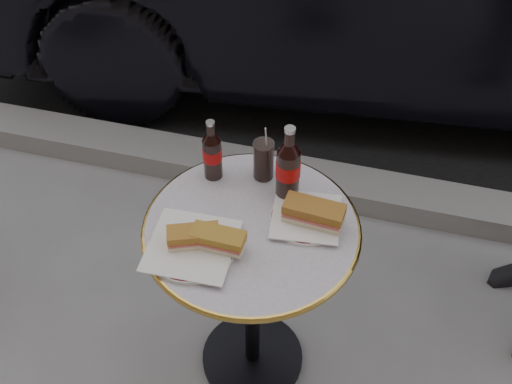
% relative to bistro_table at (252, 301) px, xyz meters
% --- Properties ---
extents(ground, '(80.00, 80.00, 0.00)m').
position_rel_bistro_table_xyz_m(ground, '(0.00, 0.00, -0.37)').
color(ground, gray).
rests_on(ground, ground).
extents(curb, '(40.00, 0.20, 0.12)m').
position_rel_bistro_table_xyz_m(curb, '(0.00, 0.90, -0.32)').
color(curb, gray).
rests_on(curb, ground).
extents(bistro_table, '(0.62, 0.62, 0.73)m').
position_rel_bistro_table_xyz_m(bistro_table, '(0.00, 0.00, 0.00)').
color(bistro_table, '#BAB2C4').
rests_on(bistro_table, ground).
extents(plate_left, '(0.28, 0.28, 0.01)m').
position_rel_bistro_table_xyz_m(plate_left, '(-0.14, -0.12, 0.37)').
color(plate_left, silver).
rests_on(plate_left, bistro_table).
extents(plate_right, '(0.21, 0.21, 0.01)m').
position_rel_bistro_table_xyz_m(plate_right, '(0.14, 0.06, 0.37)').
color(plate_right, white).
rests_on(plate_right, bistro_table).
extents(sandwich_left_a, '(0.15, 0.11, 0.05)m').
position_rel_bistro_table_xyz_m(sandwich_left_a, '(-0.13, -0.11, 0.40)').
color(sandwich_left_a, '#A86D2A').
rests_on(sandwich_left_a, plate_left).
extents(sandwich_left_b, '(0.15, 0.07, 0.05)m').
position_rel_bistro_table_xyz_m(sandwich_left_b, '(-0.06, -0.10, 0.40)').
color(sandwich_left_b, '#A9782A').
rests_on(sandwich_left_b, plate_left).
extents(sandwich_right, '(0.17, 0.09, 0.06)m').
position_rel_bistro_table_xyz_m(sandwich_right, '(0.17, 0.05, 0.41)').
color(sandwich_right, '#9B6527').
rests_on(sandwich_right, plate_right).
extents(cola_bottle_left, '(0.06, 0.06, 0.21)m').
position_rel_bistro_table_xyz_m(cola_bottle_left, '(-0.16, 0.17, 0.47)').
color(cola_bottle_left, black).
rests_on(cola_bottle_left, bistro_table).
extents(cola_bottle_right, '(0.07, 0.07, 0.26)m').
position_rel_bistro_table_xyz_m(cola_bottle_right, '(0.07, 0.14, 0.49)').
color(cola_bottle_right, black).
rests_on(cola_bottle_right, bistro_table).
extents(cola_glass, '(0.08, 0.08, 0.13)m').
position_rel_bistro_table_xyz_m(cola_glass, '(-0.02, 0.21, 0.43)').
color(cola_glass, black).
rests_on(cola_glass, bistro_table).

